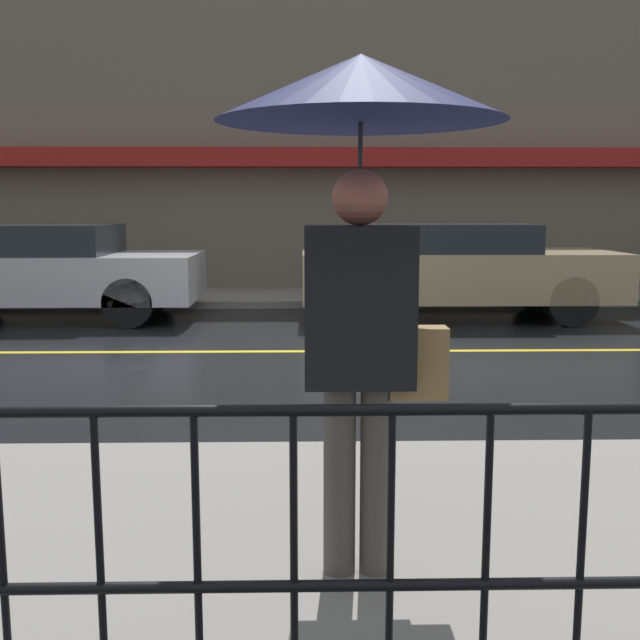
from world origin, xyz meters
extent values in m
plane|color=black|center=(0.00, 0.00, 0.00)|extent=(80.00, 80.00, 0.00)
cube|color=gray|center=(0.00, -5.29, 0.06)|extent=(28.00, 3.01, 0.12)
cube|color=gray|center=(0.00, 4.87, 0.06)|extent=(28.00, 2.16, 0.12)
cube|color=gold|center=(0.00, 0.00, 0.00)|extent=(25.20, 0.12, 0.01)
cube|color=#706656|center=(0.00, 6.10, 2.87)|extent=(28.00, 0.30, 5.73)
cube|color=maroon|center=(0.00, 5.67, 2.60)|extent=(16.80, 0.55, 0.35)
cylinder|color=black|center=(0.00, -6.55, 1.10)|extent=(12.00, 0.04, 0.04)
cylinder|color=black|center=(0.00, -6.55, 0.56)|extent=(12.00, 0.04, 0.04)
cylinder|color=black|center=(-0.14, -6.55, 0.61)|extent=(0.02, 0.02, 0.98)
cylinder|color=black|center=(0.14, -6.55, 0.61)|extent=(0.02, 0.02, 0.98)
cylinder|color=black|center=(0.43, -6.55, 0.61)|extent=(0.02, 0.02, 0.98)
cylinder|color=black|center=(0.71, -6.55, 0.61)|extent=(0.02, 0.02, 0.98)
cylinder|color=black|center=(1.00, -6.55, 0.61)|extent=(0.02, 0.02, 0.98)
cylinder|color=black|center=(1.29, -6.55, 0.61)|extent=(0.02, 0.02, 0.98)
cylinder|color=black|center=(1.57, -6.55, 0.61)|extent=(0.02, 0.02, 0.98)
cylinder|color=#4C4742|center=(0.89, -5.59, 0.53)|extent=(0.14, 0.14, 0.83)
cylinder|color=#4C4742|center=(1.05, -5.59, 0.53)|extent=(0.14, 0.14, 0.83)
cube|color=black|center=(0.97, -5.59, 1.28)|extent=(0.45, 0.27, 0.66)
sphere|color=#BA6651|center=(0.97, -5.59, 1.72)|extent=(0.23, 0.23, 0.23)
cylinder|color=#262628|center=(0.97, -5.59, 1.64)|extent=(0.02, 0.02, 0.74)
cone|color=#191E4C|center=(0.97, -5.59, 2.14)|extent=(1.15, 1.15, 0.26)
cube|color=#9E7A47|center=(1.22, -5.59, 1.04)|extent=(0.24, 0.12, 0.30)
cube|color=#B2B5BA|center=(-3.12, 2.66, 0.64)|extent=(4.53, 1.94, 0.69)
cube|color=#1E2328|center=(-3.31, 2.66, 1.21)|extent=(2.36, 1.79, 0.44)
cylinder|color=black|center=(-1.72, 3.52, 0.35)|extent=(0.71, 0.22, 0.71)
cylinder|color=black|center=(-1.72, 1.80, 0.35)|extent=(0.71, 0.22, 0.71)
cube|color=tan|center=(3.08, 2.66, 0.66)|extent=(4.72, 1.92, 0.72)
cube|color=#1E2328|center=(2.90, 2.66, 1.23)|extent=(2.45, 1.76, 0.41)
cylinder|color=black|center=(4.55, 3.51, 0.36)|extent=(0.72, 0.22, 0.72)
cylinder|color=black|center=(4.55, 1.81, 0.36)|extent=(0.72, 0.22, 0.72)
cylinder|color=black|center=(1.62, 3.51, 0.36)|extent=(0.72, 0.22, 0.72)
cylinder|color=black|center=(1.62, 1.81, 0.36)|extent=(0.72, 0.22, 0.72)
camera|label=1|loc=(0.75, -8.63, 1.68)|focal=42.00mm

